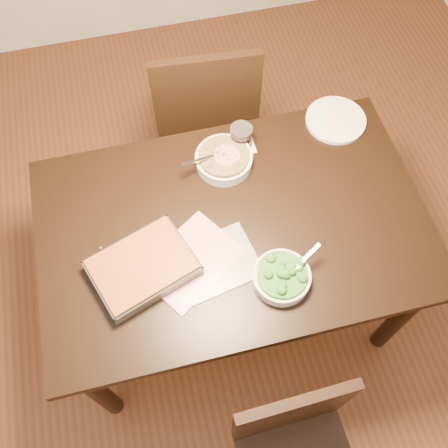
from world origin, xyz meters
name	(u,v)px	position (x,y,z in m)	size (l,w,h in m)	color
ground	(231,297)	(0.00, 0.00, 0.00)	(4.00, 4.00, 0.00)	#4F2816
table	(233,236)	(0.00, 0.00, 0.65)	(1.40, 0.90, 0.75)	black
magazine_a	(191,261)	(-0.18, -0.11, 0.75)	(0.32, 0.24, 0.01)	#C43857
magazine_b	(212,264)	(-0.11, -0.14, 0.75)	(0.31, 0.22, 0.01)	#25252C
coaster	(241,145)	(0.12, 0.34, 0.75)	(0.10, 0.10, 0.00)	white
stew_bowl	(224,159)	(0.03, 0.26, 0.78)	(0.24, 0.22, 0.08)	white
broccoli_bowl	(282,277)	(0.10, -0.25, 0.78)	(0.21, 0.20, 0.08)	white
baking_dish	(143,267)	(-0.34, -0.10, 0.78)	(0.40, 0.34, 0.06)	silver
wine_tumbler	(241,136)	(0.12, 0.34, 0.80)	(0.09, 0.09, 0.10)	black
dinner_plate	(336,120)	(0.52, 0.36, 0.76)	(0.24, 0.24, 0.02)	white
chair_far	(205,110)	(0.05, 0.73, 0.54)	(0.49, 0.49, 0.96)	black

